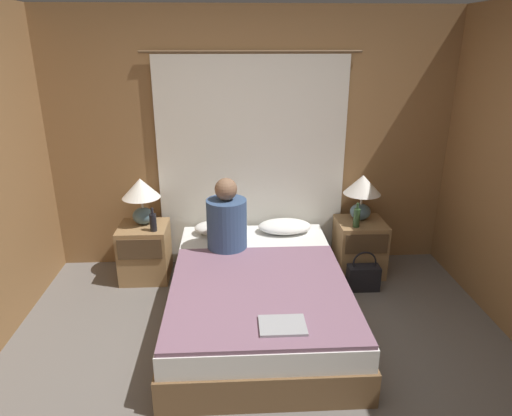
{
  "coord_description": "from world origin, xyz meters",
  "views": [
    {
      "loc": [
        -0.19,
        -2.39,
        2.19
      ],
      "look_at": [
        0.0,
        1.18,
        0.87
      ],
      "focal_mm": 32.0,
      "sensor_mm": 36.0,
      "label": 1
    }
  ],
  "objects_px": {
    "bed": "(258,297)",
    "nightstand_right": "(359,247)",
    "handbag_on_floor": "(363,277)",
    "nightstand_left": "(145,252)",
    "beer_bottle_on_left_stand": "(153,222)",
    "pillow_left": "(221,228)",
    "lamp_left": "(141,194)",
    "beer_bottle_on_right_stand": "(357,217)",
    "lamp_right": "(362,190)",
    "pillow_right": "(285,226)",
    "person_left_in_bed": "(227,221)",
    "laptop_on_bed": "(282,325)"
  },
  "relations": [
    {
      "from": "beer_bottle_on_right_stand",
      "to": "lamp_right",
      "type": "bearing_deg",
      "value": 65.06
    },
    {
      "from": "nightstand_right",
      "to": "laptop_on_bed",
      "type": "distance_m",
      "value": 1.83
    },
    {
      "from": "pillow_right",
      "to": "handbag_on_floor",
      "type": "relative_size",
      "value": 1.34
    },
    {
      "from": "lamp_right",
      "to": "handbag_on_floor",
      "type": "bearing_deg",
      "value": -96.25
    },
    {
      "from": "nightstand_right",
      "to": "handbag_on_floor",
      "type": "relative_size",
      "value": 1.39
    },
    {
      "from": "bed",
      "to": "handbag_on_floor",
      "type": "height_order",
      "value": "bed"
    },
    {
      "from": "pillow_right",
      "to": "handbag_on_floor",
      "type": "xyz_separation_m",
      "value": [
        0.7,
        -0.4,
        -0.35
      ]
    },
    {
      "from": "beer_bottle_on_left_stand",
      "to": "beer_bottle_on_right_stand",
      "type": "xyz_separation_m",
      "value": [
        1.89,
        -0.0,
        0.01
      ]
    },
    {
      "from": "nightstand_right",
      "to": "lamp_right",
      "type": "bearing_deg",
      "value": 90.0
    },
    {
      "from": "nightstand_left",
      "to": "beer_bottle_on_left_stand",
      "type": "bearing_deg",
      "value": -44.22
    },
    {
      "from": "beer_bottle_on_left_stand",
      "to": "beer_bottle_on_right_stand",
      "type": "distance_m",
      "value": 1.89
    },
    {
      "from": "nightstand_left",
      "to": "lamp_left",
      "type": "xyz_separation_m",
      "value": [
        0.0,
        0.07,
        0.57
      ]
    },
    {
      "from": "beer_bottle_on_left_stand",
      "to": "lamp_right",
      "type": "bearing_deg",
      "value": 5.38
    },
    {
      "from": "bed",
      "to": "lamp_right",
      "type": "relative_size",
      "value": 4.6
    },
    {
      "from": "bed",
      "to": "nightstand_right",
      "type": "height_order",
      "value": "nightstand_right"
    },
    {
      "from": "beer_bottle_on_right_stand",
      "to": "nightstand_right",
      "type": "bearing_deg",
      "value": 54.36
    },
    {
      "from": "nightstand_right",
      "to": "person_left_in_bed",
      "type": "bearing_deg",
      "value": -166.38
    },
    {
      "from": "lamp_right",
      "to": "beer_bottle_on_right_stand",
      "type": "height_order",
      "value": "lamp_right"
    },
    {
      "from": "lamp_left",
      "to": "laptop_on_bed",
      "type": "relative_size",
      "value": 1.48
    },
    {
      "from": "laptop_on_bed",
      "to": "handbag_on_floor",
      "type": "height_order",
      "value": "laptop_on_bed"
    },
    {
      "from": "nightstand_right",
      "to": "beer_bottle_on_right_stand",
      "type": "height_order",
      "value": "beer_bottle_on_right_stand"
    },
    {
      "from": "bed",
      "to": "beer_bottle_on_left_stand",
      "type": "relative_size",
      "value": 9.16
    },
    {
      "from": "beer_bottle_on_right_stand",
      "to": "lamp_left",
      "type": "bearing_deg",
      "value": 174.72
    },
    {
      "from": "nightstand_left",
      "to": "handbag_on_floor",
      "type": "relative_size",
      "value": 1.39
    },
    {
      "from": "nightstand_right",
      "to": "pillow_right",
      "type": "bearing_deg",
      "value": 176.0
    },
    {
      "from": "pillow_right",
      "to": "nightstand_right",
      "type": "bearing_deg",
      "value": -4.0
    },
    {
      "from": "person_left_in_bed",
      "to": "laptop_on_bed",
      "type": "distance_m",
      "value": 1.31
    },
    {
      "from": "pillow_left",
      "to": "beer_bottle_on_left_stand",
      "type": "height_order",
      "value": "beer_bottle_on_left_stand"
    },
    {
      "from": "person_left_in_bed",
      "to": "beer_bottle_on_left_stand",
      "type": "xyz_separation_m",
      "value": [
        -0.68,
        0.19,
        -0.07
      ]
    },
    {
      "from": "nightstand_left",
      "to": "beer_bottle_on_right_stand",
      "type": "distance_m",
      "value": 2.05
    },
    {
      "from": "nightstand_left",
      "to": "nightstand_right",
      "type": "bearing_deg",
      "value": 0.0
    },
    {
      "from": "beer_bottle_on_left_stand",
      "to": "laptop_on_bed",
      "type": "distance_m",
      "value": 1.78
    },
    {
      "from": "pillow_right",
      "to": "person_left_in_bed",
      "type": "relative_size",
      "value": 0.78
    },
    {
      "from": "nightstand_right",
      "to": "pillow_right",
      "type": "height_order",
      "value": "pillow_right"
    },
    {
      "from": "pillow_left",
      "to": "laptop_on_bed",
      "type": "bearing_deg",
      "value": -75.28
    },
    {
      "from": "person_left_in_bed",
      "to": "handbag_on_floor",
      "type": "height_order",
      "value": "person_left_in_bed"
    },
    {
      "from": "person_left_in_bed",
      "to": "beer_bottle_on_left_stand",
      "type": "height_order",
      "value": "person_left_in_bed"
    },
    {
      "from": "nightstand_right",
      "to": "handbag_on_floor",
      "type": "height_order",
      "value": "nightstand_right"
    },
    {
      "from": "laptop_on_bed",
      "to": "handbag_on_floor",
      "type": "relative_size",
      "value": 0.79
    },
    {
      "from": "beer_bottle_on_left_stand",
      "to": "nightstand_right",
      "type": "bearing_deg",
      "value": 3.49
    },
    {
      "from": "bed",
      "to": "beer_bottle_on_left_stand",
      "type": "bearing_deg",
      "value": 144.47
    },
    {
      "from": "nightstand_left",
      "to": "pillow_right",
      "type": "height_order",
      "value": "pillow_right"
    },
    {
      "from": "pillow_left",
      "to": "pillow_right",
      "type": "relative_size",
      "value": 1.0
    },
    {
      "from": "lamp_left",
      "to": "beer_bottle_on_left_stand",
      "type": "height_order",
      "value": "lamp_left"
    },
    {
      "from": "lamp_right",
      "to": "person_left_in_bed",
      "type": "relative_size",
      "value": 0.68
    },
    {
      "from": "pillow_left",
      "to": "pillow_right",
      "type": "distance_m",
      "value": 0.62
    },
    {
      "from": "lamp_left",
      "to": "pillow_right",
      "type": "xyz_separation_m",
      "value": [
        1.36,
        -0.01,
        -0.35
      ]
    },
    {
      "from": "bed",
      "to": "pillow_right",
      "type": "height_order",
      "value": "pillow_right"
    },
    {
      "from": "lamp_right",
      "to": "handbag_on_floor",
      "type": "height_order",
      "value": "lamp_right"
    },
    {
      "from": "lamp_left",
      "to": "beer_bottle_on_right_stand",
      "type": "distance_m",
      "value": 2.03
    }
  ]
}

